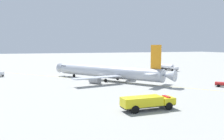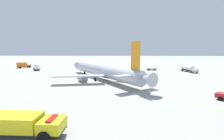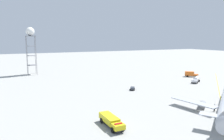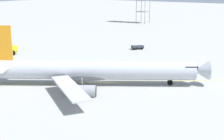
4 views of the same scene
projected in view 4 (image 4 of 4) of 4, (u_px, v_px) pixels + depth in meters
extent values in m
plane|color=#9E9E99|center=(99.00, 80.00, 67.55)|extent=(600.00, 600.00, 0.00)
cylinder|color=#B2B7C1|center=(94.00, 70.00, 63.79)|extent=(35.29, 25.47, 3.82)
cone|color=#B2B7C1|center=(201.00, 71.00, 63.26)|extent=(4.52, 4.69, 3.63)
cube|color=black|center=(190.00, 66.00, 63.09)|extent=(3.80, 4.04, 0.70)
ellipsoid|color=slate|center=(84.00, 75.00, 64.11)|extent=(13.86, 10.88, 2.10)
cube|color=orange|center=(4.00, 43.00, 62.85)|extent=(2.79, 1.98, 6.89)
cube|color=#B2B7C1|center=(11.00, 62.00, 67.16)|extent=(4.92, 5.57, 0.20)
cube|color=#B2B7C1|center=(0.00, 70.00, 60.89)|extent=(4.92, 5.57, 0.20)
cube|color=#B2B7C1|center=(82.00, 62.00, 73.00)|extent=(5.71, 15.05, 0.28)
cube|color=#B2B7C1|center=(70.00, 88.00, 55.09)|extent=(14.16, 10.55, 0.28)
cylinder|color=gray|center=(93.00, 71.00, 71.15)|extent=(4.06, 3.75, 2.24)
cylinder|color=black|center=(101.00, 71.00, 71.11)|extent=(1.19, 1.66, 1.90)
cylinder|color=gray|center=(86.00, 91.00, 57.51)|extent=(4.06, 3.75, 2.24)
cylinder|color=black|center=(96.00, 91.00, 57.46)|extent=(1.19, 1.66, 1.90)
cylinder|color=#9EA0A5|center=(170.00, 78.00, 63.81)|extent=(0.20, 0.20, 1.77)
cylinder|color=black|center=(170.00, 82.00, 64.03)|extent=(1.08, 0.86, 1.10)
cylinder|color=#9EA0A5|center=(86.00, 73.00, 67.43)|extent=(0.20, 0.20, 1.77)
cylinder|color=black|center=(86.00, 77.00, 67.66)|extent=(1.08, 0.86, 1.10)
cylinder|color=#9EA0A5|center=(82.00, 82.00, 61.03)|extent=(0.20, 0.20, 1.77)
cylinder|color=black|center=(82.00, 87.00, 61.26)|extent=(1.08, 0.86, 1.10)
cube|color=#232326|center=(0.00, 54.00, 89.12)|extent=(2.44, 9.99, 0.20)
cube|color=yellow|center=(4.00, 50.00, 89.91)|extent=(2.84, 7.39, 1.60)
cylinder|color=black|center=(13.00, 53.00, 90.86)|extent=(0.29, 1.40, 1.40)
cylinder|color=black|center=(7.00, 52.00, 92.43)|extent=(0.29, 1.40, 1.40)
cube|color=#232326|center=(137.00, 48.00, 99.59)|extent=(3.28, 3.88, 0.20)
cube|color=#2D333D|center=(134.00, 47.00, 99.04)|extent=(2.06, 1.89, 0.70)
cube|color=black|center=(132.00, 47.00, 98.85)|extent=(1.26, 0.89, 0.39)
cube|color=#2D333D|center=(139.00, 47.00, 99.71)|extent=(2.77, 2.94, 0.60)
cylinder|color=black|center=(135.00, 49.00, 98.39)|extent=(0.59, 0.69, 0.64)
cylinder|color=black|center=(133.00, 48.00, 99.97)|extent=(0.59, 0.69, 0.64)
cylinder|color=black|center=(142.00, 48.00, 99.23)|extent=(0.59, 0.69, 0.64)
cylinder|color=black|center=(140.00, 47.00, 100.81)|extent=(0.59, 0.69, 0.64)
cylinder|color=slate|center=(136.00, 0.00, 164.74)|extent=(0.24, 0.24, 23.47)
cylinder|color=slate|center=(145.00, 0.00, 161.89)|extent=(0.24, 0.24, 23.47)
cylinder|color=slate|center=(150.00, 0.00, 165.90)|extent=(0.24, 0.24, 23.47)
cylinder|color=slate|center=(141.00, 0.00, 168.76)|extent=(0.24, 0.24, 23.47)
cube|color=slate|center=(143.00, 12.00, 166.83)|extent=(5.30, 5.30, 0.16)
cube|color=slate|center=(143.00, 0.00, 165.32)|extent=(5.30, 5.30, 0.16)
cube|color=yellow|center=(102.00, 83.00, 65.74)|extent=(119.31, 98.92, 0.01)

